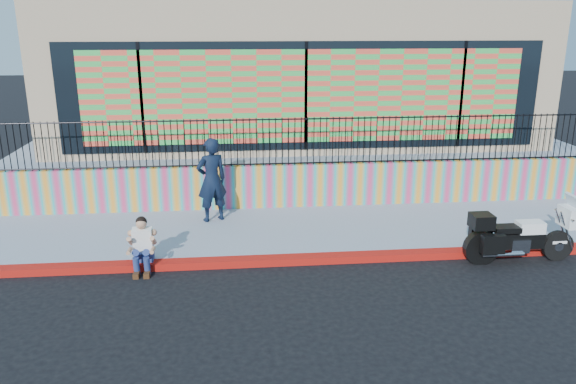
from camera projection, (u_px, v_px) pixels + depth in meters
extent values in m
plane|color=black|center=(330.00, 262.00, 11.50)|extent=(90.00, 90.00, 0.00)
cube|color=#AB0C0D|center=(330.00, 258.00, 11.47)|extent=(16.00, 0.30, 0.15)
cube|color=gray|center=(318.00, 230.00, 13.05)|extent=(16.00, 3.00, 0.15)
cube|color=#E03B6F|center=(309.00, 185.00, 14.39)|extent=(16.00, 0.20, 1.10)
cube|color=gray|center=(289.00, 146.00, 19.27)|extent=(16.00, 10.00, 1.25)
cube|color=tan|center=(290.00, 69.00, 18.32)|extent=(14.00, 8.00, 4.00)
cube|color=black|center=(306.00, 97.00, 14.60)|extent=(12.60, 0.04, 2.80)
cube|color=#FF5138|center=(306.00, 97.00, 14.58)|extent=(11.48, 0.02, 2.40)
cylinder|color=black|center=(557.00, 246.00, 11.49)|extent=(0.63, 0.13, 0.63)
cylinder|color=black|center=(481.00, 249.00, 11.34)|extent=(0.63, 0.13, 0.63)
cube|color=black|center=(520.00, 240.00, 11.36)|extent=(0.91, 0.27, 0.33)
cube|color=silver|center=(518.00, 244.00, 11.39)|extent=(0.38, 0.33, 0.29)
cube|color=white|center=(530.00, 227.00, 11.30)|extent=(0.53, 0.31, 0.23)
cube|color=black|center=(506.00, 229.00, 11.26)|extent=(0.53, 0.33, 0.12)
cube|color=white|center=(570.00, 217.00, 11.32)|extent=(0.29, 0.50, 0.40)
cube|color=silver|center=(574.00, 202.00, 11.24)|extent=(0.18, 0.44, 0.32)
cube|color=black|center=(482.00, 221.00, 11.16)|extent=(0.42, 0.40, 0.29)
cube|color=black|center=(493.00, 244.00, 11.01)|extent=(0.46, 0.17, 0.38)
cube|color=black|center=(480.00, 234.00, 11.56)|extent=(0.46, 0.17, 0.38)
cube|color=white|center=(558.00, 241.00, 11.46)|extent=(0.31, 0.15, 0.06)
imported|color=black|center=(212.00, 180.00, 13.18)|extent=(0.86, 0.73, 2.00)
cube|color=navy|center=(144.00, 256.00, 11.17)|extent=(0.36, 0.28, 0.18)
cube|color=white|center=(143.00, 240.00, 11.03)|extent=(0.38, 0.27, 0.54)
sphere|color=tan|center=(141.00, 224.00, 10.89)|extent=(0.21, 0.21, 0.21)
cube|color=#472814|center=(137.00, 274.00, 10.80)|extent=(0.11, 0.26, 0.10)
cube|color=#472814|center=(147.00, 274.00, 10.81)|extent=(0.11, 0.26, 0.10)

